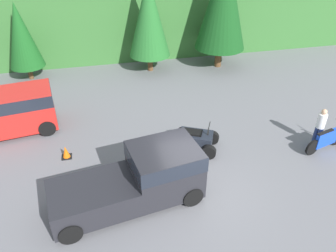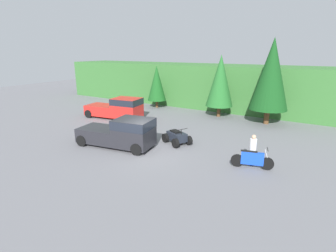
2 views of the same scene
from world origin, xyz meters
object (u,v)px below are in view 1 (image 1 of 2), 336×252
object	(u,v)px
pickup_truck_red	(5,113)
quad_atv	(195,140)
pickup_truck_second	(142,177)
dirt_bike	(326,140)
rider_person	(320,126)
traffic_cone	(66,152)

from	to	relation	value
pickup_truck_red	quad_atv	distance (m)	8.75
pickup_truck_second	dirt_bike	xyz separation A→B (m)	(8.19, 1.17, -0.54)
pickup_truck_red	rider_person	world-z (taller)	pickup_truck_red
pickup_truck_second	traffic_cone	world-z (taller)	pickup_truck_second
pickup_truck_red	rider_person	size ratio (longest dim) A/B	3.20
pickup_truck_red	dirt_bike	distance (m)	14.33
pickup_truck_red	pickup_truck_second	bearing A→B (deg)	-54.55
rider_person	traffic_cone	xyz separation A→B (m)	(-10.83, 1.48, -0.72)
quad_atv	rider_person	distance (m)	5.44
pickup_truck_red	quad_atv	world-z (taller)	pickup_truck_red
rider_person	traffic_cone	bearing A→B (deg)	160.10
quad_atv	rider_person	bearing A→B (deg)	17.31
dirt_bike	pickup_truck_red	bearing A→B (deg)	146.67
pickup_truck_red	quad_atv	xyz separation A→B (m)	(8.13, -3.18, -0.58)
quad_atv	pickup_truck_red	bearing A→B (deg)	-174.92
rider_person	pickup_truck_second	bearing A→B (deg)	179.13
dirt_bike	traffic_cone	bearing A→B (deg)	155.00
quad_atv	traffic_cone	bearing A→B (deg)	-159.94
dirt_bike	rider_person	world-z (taller)	rider_person
pickup_truck_red	traffic_cone	size ratio (longest dim) A/B	10.40
dirt_bike	traffic_cone	world-z (taller)	dirt_bike
dirt_bike	quad_atv	distance (m)	5.62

